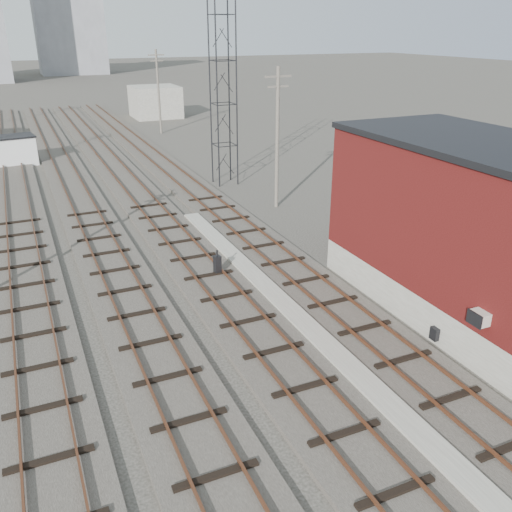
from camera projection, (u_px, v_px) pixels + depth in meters
ground at (100, 135)px, 61.10m from camera, size 320.00×320.00×0.00m
track_right at (174, 174)px, 44.33m from camera, size 3.20×90.00×0.39m
track_mid_right at (125, 179)px, 42.83m from camera, size 3.20×90.00×0.39m
track_mid_left at (72, 185)px, 41.33m from camera, size 3.20×90.00×0.39m
track_left at (16, 190)px, 39.84m from camera, size 3.20×90.00×0.39m
platform_curb at (294, 315)px, 22.55m from camera, size 0.90×28.00×0.26m
brick_building at (471, 228)px, 22.12m from camera, size 6.54×12.20×7.22m
lattice_tower at (223, 82)px, 39.20m from camera, size 1.60×1.60×15.00m
utility_pole_right_a at (277, 135)px, 34.74m from camera, size 1.80×0.24×9.00m
utility_pole_right_b at (158, 90)px, 59.97m from camera, size 1.80×0.24×9.00m
apartment_right at (68, 19)px, 134.70m from camera, size 16.00×12.00×26.00m
shed_right at (155, 102)px, 72.09m from camera, size 6.00×6.00×4.00m
switch_stand at (217, 265)px, 26.07m from camera, size 0.35×0.35×1.32m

